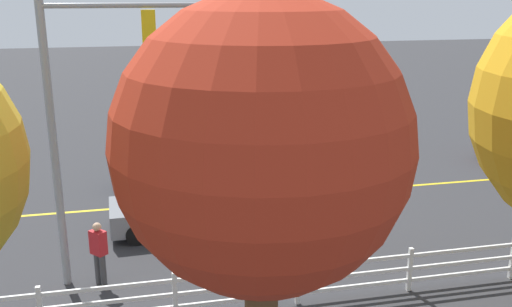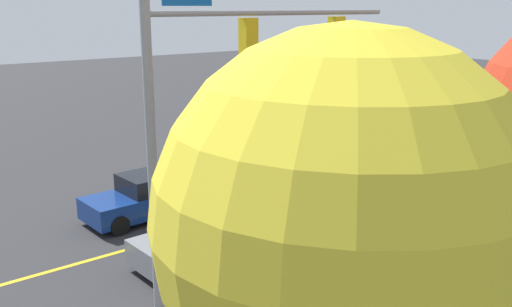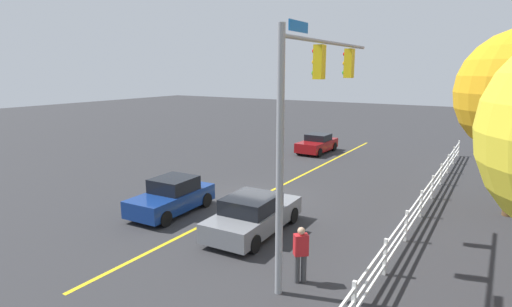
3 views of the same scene
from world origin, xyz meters
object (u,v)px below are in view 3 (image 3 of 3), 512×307
(car_0, at_px, (317,144))
(car_2, at_px, (254,215))
(pedestrian, at_px, (301,252))
(car_1, at_px, (172,197))

(car_0, bearing_deg, car_2, 15.94)
(pedestrian, bearing_deg, car_2, 10.40)
(car_0, height_order, car_2, car_2)
(car_0, bearing_deg, car_1, 0.85)
(car_0, bearing_deg, pedestrian, 23.07)
(car_0, height_order, pedestrian, pedestrian)
(car_0, distance_m, pedestrian, 19.29)
(car_0, relative_size, pedestrian, 2.41)
(car_1, height_order, pedestrian, pedestrian)
(car_0, distance_m, car_1, 15.46)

